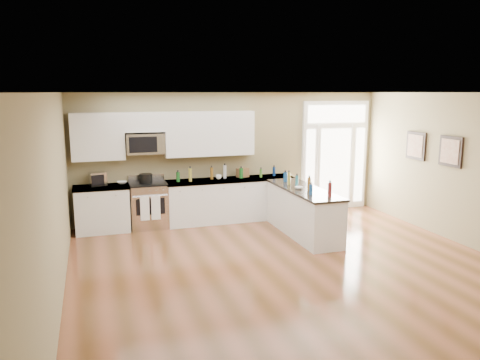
# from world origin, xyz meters

# --- Properties ---
(ground) EXTENTS (8.00, 8.00, 0.00)m
(ground) POSITION_xyz_m (0.00, 0.00, 0.00)
(ground) COLOR brown
(room_shell) EXTENTS (8.00, 8.00, 8.00)m
(room_shell) POSITION_xyz_m (0.00, 0.00, 1.71)
(room_shell) COLOR #897D56
(room_shell) RESTS_ON ground
(back_cabinet_left) EXTENTS (1.10, 0.66, 0.94)m
(back_cabinet_left) POSITION_xyz_m (-2.87, 3.69, 0.44)
(back_cabinet_left) COLOR silver
(back_cabinet_left) RESTS_ON ground
(back_cabinet_right) EXTENTS (2.85, 0.66, 0.94)m
(back_cabinet_right) POSITION_xyz_m (-0.16, 3.69, 0.44)
(back_cabinet_right) COLOR silver
(back_cabinet_right) RESTS_ON ground
(peninsula_cabinet) EXTENTS (0.69, 2.32, 0.94)m
(peninsula_cabinet) POSITION_xyz_m (0.93, 2.24, 0.43)
(peninsula_cabinet) COLOR silver
(peninsula_cabinet) RESTS_ON ground
(upper_cabinet_left) EXTENTS (1.04, 0.33, 0.95)m
(upper_cabinet_left) POSITION_xyz_m (-2.88, 3.83, 1.93)
(upper_cabinet_left) COLOR silver
(upper_cabinet_left) RESTS_ON room_shell
(upper_cabinet_right) EXTENTS (1.94, 0.33, 0.95)m
(upper_cabinet_right) POSITION_xyz_m (-0.57, 3.83, 1.93)
(upper_cabinet_right) COLOR silver
(upper_cabinet_right) RESTS_ON room_shell
(upper_cabinet_short) EXTENTS (0.82, 0.33, 0.40)m
(upper_cabinet_short) POSITION_xyz_m (-1.95, 3.83, 2.20)
(upper_cabinet_short) COLOR silver
(upper_cabinet_short) RESTS_ON room_shell
(microwave) EXTENTS (0.78, 0.41, 0.42)m
(microwave) POSITION_xyz_m (-1.95, 3.80, 1.76)
(microwave) COLOR silver
(microwave) RESTS_ON room_shell
(entry_door) EXTENTS (1.70, 0.10, 2.60)m
(entry_door) POSITION_xyz_m (2.55, 3.95, 1.30)
(entry_door) COLOR white
(entry_door) RESTS_ON ground
(wall_art_near) EXTENTS (0.05, 0.58, 0.58)m
(wall_art_near) POSITION_xyz_m (3.47, 2.20, 1.70)
(wall_art_near) COLOR black
(wall_art_near) RESTS_ON room_shell
(wall_art_far) EXTENTS (0.05, 0.58, 0.58)m
(wall_art_far) POSITION_xyz_m (3.47, 1.20, 1.70)
(wall_art_far) COLOR black
(wall_art_far) RESTS_ON room_shell
(kitchen_range) EXTENTS (0.76, 0.68, 1.08)m
(kitchen_range) POSITION_xyz_m (-1.93, 3.69, 0.48)
(kitchen_range) COLOR silver
(kitchen_range) RESTS_ON ground
(stockpot) EXTENTS (0.33, 0.33, 0.21)m
(stockpot) POSITION_xyz_m (-1.98, 3.70, 1.05)
(stockpot) COLOR black
(stockpot) RESTS_ON kitchen_range
(toaster_oven) EXTENTS (0.37, 0.32, 0.27)m
(toaster_oven) POSITION_xyz_m (-2.92, 3.79, 1.08)
(toaster_oven) COLOR silver
(toaster_oven) RESTS_ON back_cabinet_left
(cardboard_box) EXTENTS (0.29, 0.25, 0.20)m
(cardboard_box) POSITION_xyz_m (0.17, 3.80, 1.04)
(cardboard_box) COLOR brown
(cardboard_box) RESTS_ON back_cabinet_right
(bowl_left) EXTENTS (0.20, 0.20, 0.05)m
(bowl_left) POSITION_xyz_m (-2.45, 3.82, 0.97)
(bowl_left) COLOR white
(bowl_left) RESTS_ON back_cabinet_left
(bowl_peninsula) EXTENTS (0.20, 0.20, 0.05)m
(bowl_peninsula) POSITION_xyz_m (0.81, 2.21, 0.97)
(bowl_peninsula) COLOR white
(bowl_peninsula) RESTS_ON peninsula_cabinet
(cup_counter) EXTENTS (0.15, 0.15, 0.10)m
(cup_counter) POSITION_xyz_m (-0.41, 3.71, 0.99)
(cup_counter) COLOR white
(cup_counter) RESTS_ON back_cabinet_right
(counter_bottles) EXTENTS (2.41, 2.44, 0.29)m
(counter_bottles) POSITION_xyz_m (0.22, 3.05, 1.06)
(counter_bottles) COLOR #19591E
(counter_bottles) RESTS_ON back_cabinet_right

